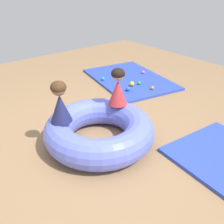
{
  "coord_description": "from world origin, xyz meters",
  "views": [
    {
      "loc": [
        2.19,
        -1.57,
        1.88
      ],
      "look_at": [
        0.0,
        0.21,
        0.36
      ],
      "focal_mm": 41.53,
      "sensor_mm": 36.0,
      "label": 1
    }
  ],
  "objects_px": {
    "child_in_red": "(118,87)",
    "play_ball_yellow": "(132,84)",
    "inflatable_cushion": "(99,130)",
    "play_ball_pink": "(143,72)",
    "play_ball_green": "(139,83)",
    "play_ball_orange": "(152,88)",
    "child_in_navy": "(60,102)",
    "play_ball_blue": "(128,89)",
    "play_ball_teal": "(103,79)",
    "play_ball_red": "(123,73)"
  },
  "relations": [
    {
      "from": "play_ball_pink",
      "to": "play_ball_teal",
      "type": "relative_size",
      "value": 0.95
    },
    {
      "from": "inflatable_cushion",
      "to": "play_ball_pink",
      "type": "height_order",
      "value": "inflatable_cushion"
    },
    {
      "from": "play_ball_pink",
      "to": "play_ball_yellow",
      "type": "bearing_deg",
      "value": -61.83
    },
    {
      "from": "play_ball_red",
      "to": "play_ball_orange",
      "type": "bearing_deg",
      "value": -3.9
    },
    {
      "from": "child_in_red",
      "to": "child_in_navy",
      "type": "relative_size",
      "value": 0.99
    },
    {
      "from": "play_ball_yellow",
      "to": "play_ball_pink",
      "type": "height_order",
      "value": "play_ball_yellow"
    },
    {
      "from": "child_in_red",
      "to": "play_ball_green",
      "type": "bearing_deg",
      "value": -58.78
    },
    {
      "from": "play_ball_red",
      "to": "play_ball_green",
      "type": "xyz_separation_m",
      "value": [
        0.56,
        -0.08,
        -0.02
      ]
    },
    {
      "from": "inflatable_cushion",
      "to": "child_in_navy",
      "type": "xyz_separation_m",
      "value": [
        -0.22,
        -0.38,
        0.42
      ]
    },
    {
      "from": "inflatable_cushion",
      "to": "play_ball_red",
      "type": "distance_m",
      "value": 2.32
    },
    {
      "from": "child_in_red",
      "to": "play_ball_pink",
      "type": "bearing_deg",
      "value": -57.79
    },
    {
      "from": "inflatable_cushion",
      "to": "play_ball_yellow",
      "type": "bearing_deg",
      "value": 124.26
    },
    {
      "from": "play_ball_orange",
      "to": "play_ball_teal",
      "type": "bearing_deg",
      "value": -155.36
    },
    {
      "from": "play_ball_blue",
      "to": "play_ball_yellow",
      "type": "bearing_deg",
      "value": 121.08
    },
    {
      "from": "play_ball_orange",
      "to": "play_ball_blue",
      "type": "bearing_deg",
      "value": -120.88
    },
    {
      "from": "child_in_navy",
      "to": "play_ball_blue",
      "type": "relative_size",
      "value": 6.16
    },
    {
      "from": "play_ball_yellow",
      "to": "play_ball_orange",
      "type": "bearing_deg",
      "value": 26.55
    },
    {
      "from": "play_ball_orange",
      "to": "play_ball_green",
      "type": "height_order",
      "value": "same"
    },
    {
      "from": "play_ball_orange",
      "to": "play_ball_green",
      "type": "relative_size",
      "value": 1.01
    },
    {
      "from": "play_ball_green",
      "to": "play_ball_orange",
      "type": "bearing_deg",
      "value": 3.35
    },
    {
      "from": "play_ball_pink",
      "to": "play_ball_green",
      "type": "distance_m",
      "value": 0.6
    },
    {
      "from": "child_in_navy",
      "to": "play_ball_teal",
      "type": "xyz_separation_m",
      "value": [
        -1.36,
        1.64,
        -0.52
      ]
    },
    {
      "from": "play_ball_teal",
      "to": "play_ball_yellow",
      "type": "bearing_deg",
      "value": 23.43
    },
    {
      "from": "child_in_red",
      "to": "play_ball_blue",
      "type": "xyz_separation_m",
      "value": [
        -0.75,
        0.88,
        -0.51
      ]
    },
    {
      "from": "play_ball_red",
      "to": "play_ball_green",
      "type": "bearing_deg",
      "value": -7.99
    },
    {
      "from": "play_ball_pink",
      "to": "play_ball_green",
      "type": "bearing_deg",
      "value": -52.25
    },
    {
      "from": "play_ball_red",
      "to": "play_ball_teal",
      "type": "relative_size",
      "value": 1.58
    },
    {
      "from": "play_ball_red",
      "to": "play_ball_pink",
      "type": "relative_size",
      "value": 1.66
    },
    {
      "from": "inflatable_cushion",
      "to": "play_ball_red",
      "type": "bearing_deg",
      "value": 131.76
    },
    {
      "from": "play_ball_red",
      "to": "inflatable_cushion",
      "type": "bearing_deg",
      "value": -48.24
    },
    {
      "from": "play_ball_orange",
      "to": "play_ball_blue",
      "type": "distance_m",
      "value": 0.44
    },
    {
      "from": "play_ball_teal",
      "to": "play_ball_orange",
      "type": "bearing_deg",
      "value": 24.64
    },
    {
      "from": "child_in_red",
      "to": "play_ball_green",
      "type": "distance_m",
      "value": 1.59
    },
    {
      "from": "child_in_red",
      "to": "play_ball_blue",
      "type": "bearing_deg",
      "value": -52.54
    },
    {
      "from": "child_in_red",
      "to": "play_ball_yellow",
      "type": "distance_m",
      "value": 1.48
    },
    {
      "from": "play_ball_orange",
      "to": "inflatable_cushion",
      "type": "bearing_deg",
      "value": -68.09
    },
    {
      "from": "child_in_navy",
      "to": "play_ball_yellow",
      "type": "bearing_deg",
      "value": -38.33
    },
    {
      "from": "play_ball_blue",
      "to": "play_ball_teal",
      "type": "distance_m",
      "value": 0.68
    },
    {
      "from": "play_ball_pink",
      "to": "play_ball_orange",
      "type": "bearing_deg",
      "value": -33.7
    },
    {
      "from": "play_ball_blue",
      "to": "inflatable_cushion",
      "type": "bearing_deg",
      "value": -55.26
    },
    {
      "from": "play_ball_yellow",
      "to": "play_ball_green",
      "type": "distance_m",
      "value": 0.16
    },
    {
      "from": "child_in_navy",
      "to": "play_ball_blue",
      "type": "bearing_deg",
      "value": -39.37
    },
    {
      "from": "play_ball_yellow",
      "to": "play_ball_pink",
      "type": "bearing_deg",
      "value": 118.17
    },
    {
      "from": "inflatable_cushion",
      "to": "play_ball_teal",
      "type": "height_order",
      "value": "inflatable_cushion"
    },
    {
      "from": "child_in_red",
      "to": "play_ball_red",
      "type": "bearing_deg",
      "value": -46.31
    },
    {
      "from": "play_ball_orange",
      "to": "child_in_red",
      "type": "bearing_deg",
      "value": -67.24
    },
    {
      "from": "play_ball_green",
      "to": "child_in_red",
      "type": "bearing_deg",
      "value": -55.71
    },
    {
      "from": "play_ball_red",
      "to": "play_ball_orange",
      "type": "xyz_separation_m",
      "value": [
        0.87,
        -0.06,
        -0.02
      ]
    },
    {
      "from": "play_ball_red",
      "to": "play_ball_orange",
      "type": "distance_m",
      "value": 0.88
    },
    {
      "from": "play_ball_yellow",
      "to": "play_ball_teal",
      "type": "xyz_separation_m",
      "value": [
        -0.56,
        -0.24,
        -0.01
      ]
    }
  ]
}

